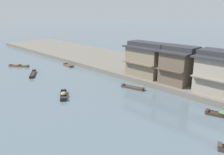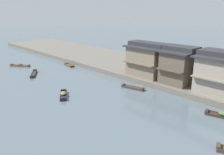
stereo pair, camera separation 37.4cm
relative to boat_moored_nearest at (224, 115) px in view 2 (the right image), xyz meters
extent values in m
cube|color=#6B665B|center=(11.09, 24.85, 0.18)|extent=(18.00, 110.00, 0.92)
cube|color=#423328|center=(-7.26, -2.37, 0.16)|extent=(0.95, 0.69, 0.27)
cube|color=#33281E|center=(0.00, 0.00, -0.15)|extent=(2.08, 4.38, 0.24)
cube|color=#33281E|center=(-0.49, 1.91, 0.08)|extent=(1.02, 0.59, 0.22)
cube|color=#33281E|center=(-0.48, -0.12, 0.01)|extent=(1.00, 3.65, 0.08)
ellipsoid|color=#4C6B42|center=(0.00, 0.00, 0.23)|extent=(1.27, 1.54, 0.53)
cube|color=brown|center=(0.76, 35.64, -0.17)|extent=(1.57, 3.64, 0.22)
cube|color=brown|center=(0.98, 37.24, 0.04)|extent=(1.03, 0.49, 0.20)
cube|color=brown|center=(0.54, 34.05, 0.04)|extent=(1.03, 0.49, 0.20)
cube|color=brown|center=(0.25, 35.71, -0.02)|extent=(0.49, 3.01, 0.08)
cube|color=brown|center=(1.27, 35.57, -0.02)|extent=(0.49, 3.01, 0.08)
cube|color=#423328|center=(-0.30, 14.63, -0.15)|extent=(1.73, 4.04, 0.26)
cube|color=#423328|center=(-0.73, 16.41, 0.10)|extent=(0.81, 0.52, 0.24)
cube|color=#423328|center=(0.13, 12.85, 0.10)|extent=(0.81, 0.52, 0.24)
cube|color=#423328|center=(-0.67, 14.54, 0.03)|extent=(0.89, 3.38, 0.08)
cube|color=#423328|center=(0.06, 14.72, 0.03)|extent=(0.89, 3.38, 0.08)
cube|color=#33281E|center=(-8.72, 33.93, -0.14)|extent=(3.36, 4.80, 0.28)
cube|color=#33281E|center=(-7.46, 35.99, 0.13)|extent=(0.80, 0.68, 0.25)
cube|color=#33281E|center=(-9.98, 31.87, 0.13)|extent=(0.80, 0.68, 0.25)
cube|color=#33281E|center=(-9.03, 34.12, 0.05)|extent=(2.49, 4.00, 0.08)
cube|color=#33281E|center=(-8.41, 33.74, 0.05)|extent=(2.49, 4.00, 0.08)
cube|color=#232326|center=(-10.64, 19.35, -0.14)|extent=(2.88, 3.78, 0.28)
cube|color=#232326|center=(-9.68, 20.86, 0.13)|extent=(0.92, 0.77, 0.25)
cube|color=#232326|center=(-11.59, 17.85, 0.13)|extent=(0.92, 0.77, 0.25)
cube|color=#232326|center=(-11.01, 19.59, 0.04)|extent=(1.87, 2.88, 0.08)
cube|color=#232326|center=(-10.26, 19.12, 0.04)|extent=(1.87, 2.88, 0.08)
ellipsoid|color=olive|center=(-10.64, 19.35, 0.24)|extent=(1.38, 1.49, 0.48)
cube|color=brown|center=(-7.89, 43.06, -0.15)|extent=(3.47, 4.31, 0.26)
cube|color=brown|center=(-6.59, 41.29, 0.10)|extent=(0.85, 0.75, 0.23)
cube|color=brown|center=(-9.18, 44.84, 0.10)|extent=(0.85, 0.75, 0.23)
cube|color=brown|center=(-7.57, 43.30, 0.02)|extent=(2.54, 3.44, 0.08)
cube|color=brown|center=(-8.21, 42.83, 0.02)|extent=(2.54, 3.44, 0.08)
ellipsoid|color=brown|center=(-7.89, 43.06, 0.20)|extent=(1.28, 1.35, 0.43)
cube|color=gray|center=(5.96, 2.93, 3.24)|extent=(5.95, 6.21, 5.20)
cube|color=gray|center=(2.63, 2.93, 3.24)|extent=(0.70, 6.21, 0.16)
cube|color=brown|center=(5.60, 9.82, 3.24)|extent=(5.24, 4.61, 5.20)
cube|color=#4D4135|center=(2.63, 9.82, 3.24)|extent=(0.70, 4.61, 0.16)
cube|color=#2D2D33|center=(5.60, 9.82, 5.96)|extent=(6.14, 5.51, 0.24)
cube|color=#2D2D33|center=(5.60, 9.82, 6.43)|extent=(3.15, 5.51, 0.70)
cube|color=#7F705B|center=(5.39, 16.25, 3.24)|extent=(4.80, 6.54, 5.20)
cube|color=brown|center=(2.63, 16.25, 3.24)|extent=(0.70, 6.54, 0.16)
cube|color=#2D2D33|center=(5.39, 16.25, 5.96)|extent=(5.70, 7.44, 0.24)
cube|color=#2D2D33|center=(5.39, 16.25, 6.43)|extent=(2.88, 7.44, 0.70)
camera|label=1|loc=(-27.22, -8.77, 12.21)|focal=36.20mm
camera|label=2|loc=(-26.94, -9.02, 12.21)|focal=36.20mm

